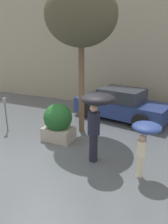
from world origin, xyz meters
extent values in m
plane|color=#51565B|center=(0.00, 0.00, 0.00)|extent=(40.00, 40.00, 0.00)
cube|color=#9E937F|center=(0.00, 6.50, 3.00)|extent=(18.00, 0.30, 6.00)
cube|color=#9E9384|center=(-0.18, 1.25, 0.23)|extent=(1.06, 0.71, 0.47)
sphere|color=#1E5123|center=(-0.18, 1.25, 0.84)|extent=(0.99, 0.99, 0.99)
cylinder|color=#1E1E2D|center=(1.49, 0.46, 0.42)|extent=(0.24, 0.24, 0.83)
cylinder|color=#1E1E2D|center=(1.49, 0.46, 1.16)|extent=(0.35, 0.35, 0.66)
sphere|color=tan|center=(1.49, 0.46, 1.61)|extent=(0.23, 0.23, 0.23)
cylinder|color=#4C4C51|center=(1.62, 0.39, 1.55)|extent=(0.02, 0.02, 0.70)
ellipsoid|color=black|center=(1.62, 0.39, 1.90)|extent=(0.90, 0.90, 0.29)
cylinder|color=beige|center=(2.87, 0.23, 0.28)|extent=(0.16, 0.16, 0.57)
cylinder|color=beige|center=(2.87, 0.23, 0.79)|extent=(0.24, 0.24, 0.45)
sphere|color=tan|center=(2.87, 0.23, 1.09)|extent=(0.15, 0.15, 0.15)
cylinder|color=#4C4C51|center=(2.94, 0.30, 1.08)|extent=(0.02, 0.02, 0.53)
ellipsoid|color=navy|center=(2.94, 0.30, 1.35)|extent=(0.72, 0.72, 0.23)
cube|color=navy|center=(1.18, 4.44, 0.51)|extent=(4.34, 2.42, 0.65)
cube|color=#2D333D|center=(1.18, 4.44, 1.11)|extent=(2.08, 1.75, 0.54)
cylinder|color=black|center=(-0.23, 3.85, 0.34)|extent=(0.72, 0.35, 0.69)
cylinder|color=black|center=(0.09, 5.50, 0.34)|extent=(0.72, 0.35, 0.69)
cylinder|color=black|center=(2.27, 3.37, 0.34)|extent=(0.72, 0.35, 0.69)
cylinder|color=black|center=(2.59, 5.02, 0.34)|extent=(0.72, 0.35, 0.69)
cylinder|color=brown|center=(0.19, 2.38, 1.75)|extent=(0.21, 0.21, 3.50)
ellipsoid|color=#4C4733|center=(0.19, 2.38, 4.18)|extent=(2.48, 2.48, 2.11)
cylinder|color=#595B60|center=(-2.40, 1.10, 0.57)|extent=(0.05, 0.05, 1.13)
cylinder|color=gray|center=(-2.40, 1.10, 1.23)|extent=(0.14, 0.14, 0.20)
camera|label=1|loc=(3.64, -4.79, 3.31)|focal=35.00mm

